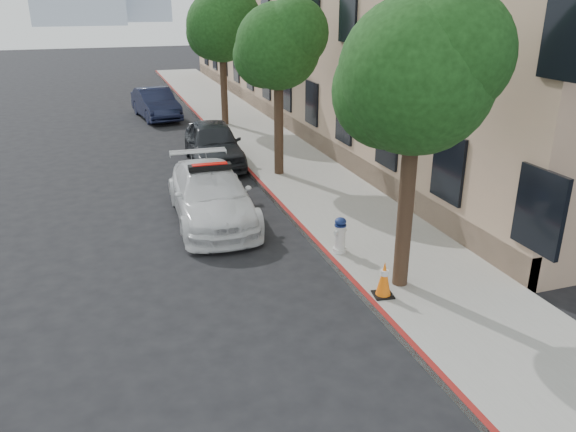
{
  "coord_description": "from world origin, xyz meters",
  "views": [
    {
      "loc": [
        -2.44,
        -10.8,
        5.56
      ],
      "look_at": [
        1.26,
        0.19,
        1.0
      ],
      "focal_mm": 35.0,
      "sensor_mm": 36.0,
      "label": 1
    }
  ],
  "objects_px": {
    "fire_hydrant": "(340,235)",
    "traffic_cone": "(384,279)",
    "police_car": "(211,195)",
    "parked_car_far": "(156,104)",
    "parked_car_mid": "(213,143)"
  },
  "relations": [
    {
      "from": "police_car",
      "to": "parked_car_far",
      "type": "relative_size",
      "value": 1.13
    },
    {
      "from": "parked_car_mid",
      "to": "police_car",
      "type": "bearing_deg",
      "value": -98.86
    },
    {
      "from": "police_car",
      "to": "fire_hydrant",
      "type": "relative_size",
      "value": 5.88
    },
    {
      "from": "parked_car_mid",
      "to": "traffic_cone",
      "type": "relative_size",
      "value": 6.11
    },
    {
      "from": "police_car",
      "to": "fire_hydrant",
      "type": "bearing_deg",
      "value": -52.75
    },
    {
      "from": "parked_car_mid",
      "to": "fire_hydrant",
      "type": "distance_m",
      "value": 8.55
    },
    {
      "from": "parked_car_mid",
      "to": "fire_hydrant",
      "type": "height_order",
      "value": "parked_car_mid"
    },
    {
      "from": "parked_car_far",
      "to": "traffic_cone",
      "type": "bearing_deg",
      "value": -91.31
    },
    {
      "from": "parked_car_far",
      "to": "fire_hydrant",
      "type": "xyz_separation_m",
      "value": [
        2.19,
        -17.24,
        -0.16
      ]
    },
    {
      "from": "fire_hydrant",
      "to": "traffic_cone",
      "type": "xyz_separation_m",
      "value": [
        0.0,
        -2.11,
        -0.05
      ]
    },
    {
      "from": "police_car",
      "to": "traffic_cone",
      "type": "bearing_deg",
      "value": -64.8
    },
    {
      "from": "fire_hydrant",
      "to": "parked_car_mid",
      "type": "bearing_deg",
      "value": 75.31
    },
    {
      "from": "police_car",
      "to": "traffic_cone",
      "type": "distance_m",
      "value": 5.81
    },
    {
      "from": "parked_car_far",
      "to": "traffic_cone",
      "type": "height_order",
      "value": "parked_car_far"
    },
    {
      "from": "parked_car_far",
      "to": "parked_car_mid",
      "type": "bearing_deg",
      "value": -91.01
    }
  ]
}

